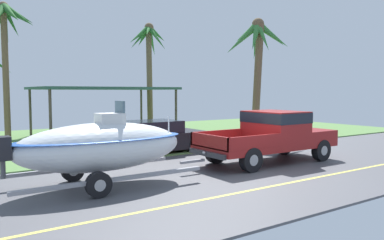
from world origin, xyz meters
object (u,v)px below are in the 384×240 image
palm_tree_mid (148,49)px  palm_tree_far_right (258,49)px  parked_sedan_near (152,137)px  pickup_truck_towing (274,133)px  carport_awning (103,89)px  boat_on_trailer (102,146)px  palm_tree_near_left (2,29)px

palm_tree_mid → palm_tree_far_right: palm_tree_mid is taller
palm_tree_mid → parked_sedan_near: bearing=-117.2°
pickup_truck_towing → palm_tree_mid: (1.74, 13.18, 4.41)m
carport_awning → palm_tree_far_right: size_ratio=1.20×
boat_on_trailer → palm_tree_near_left: size_ratio=0.91×
carport_awning → palm_tree_near_left: 6.30m
pickup_truck_towing → parked_sedan_near: pickup_truck_towing is taller
parked_sedan_near → palm_tree_mid: 11.17m
parked_sedan_near → carport_awning: 7.33m
palm_tree_near_left → palm_tree_far_right: (11.09, -4.97, -0.68)m
boat_on_trailer → carport_awning: 12.16m
parked_sedan_near → palm_tree_near_left: (-4.78, 5.29, 4.77)m
pickup_truck_towing → boat_on_trailer: 6.70m
palm_tree_near_left → palm_tree_far_right: size_ratio=1.06×
parked_sedan_near → boat_on_trailer: bearing=-132.3°
boat_on_trailer → parked_sedan_near: bearing=47.7°
boat_on_trailer → palm_tree_far_right: 11.68m
boat_on_trailer → palm_tree_far_right: bearing=24.0°
palm_tree_mid → carport_awning: bearing=-153.6°
pickup_truck_towing → carport_awning: (-2.24, 11.20, 1.68)m
carport_awning → palm_tree_mid: (3.99, 1.98, 2.73)m
boat_on_trailer → parked_sedan_near: size_ratio=1.35×
palm_tree_near_left → palm_tree_mid: (9.40, 3.69, 0.01)m
parked_sedan_near → palm_tree_far_right: palm_tree_far_right is taller
palm_tree_near_left → palm_tree_far_right: bearing=-24.1°
pickup_truck_towing → palm_tree_far_right: size_ratio=0.89×
palm_tree_mid → palm_tree_far_right: 8.85m
parked_sedan_near → carport_awning: carport_awning is taller
palm_tree_near_left → palm_tree_mid: size_ratio=0.93×
parked_sedan_near → palm_tree_mid: (4.62, 8.98, 4.78)m
carport_awning → palm_tree_near_left: (-5.41, -1.72, 2.72)m
pickup_truck_towing → parked_sedan_near: (-2.87, 4.20, -0.37)m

